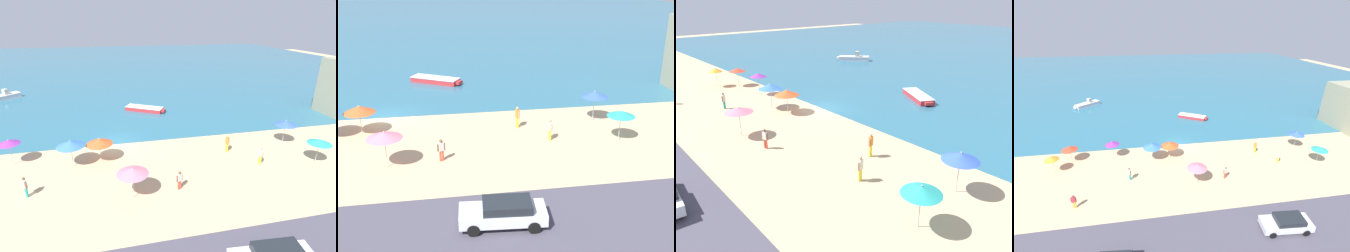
% 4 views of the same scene
% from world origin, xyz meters
% --- Properties ---
extents(ground_plane, '(160.00, 160.00, 0.00)m').
position_xyz_m(ground_plane, '(0.00, 0.00, 0.00)').
color(ground_plane, '#CFAF82').
extents(sea, '(150.00, 110.00, 0.05)m').
position_xyz_m(sea, '(0.00, 55.00, 0.03)').
color(sea, '#2D6982').
rests_on(sea, ground_plane).
extents(coastal_road, '(80.00, 8.00, 0.06)m').
position_xyz_m(coastal_road, '(0.00, -18.00, 0.03)').
color(coastal_road, '#4A4653').
rests_on(coastal_road, ground_plane).
extents(beach_umbrella_0, '(2.35, 2.35, 2.57)m').
position_xyz_m(beach_umbrella_0, '(1.03, -9.40, 2.28)').
color(beach_umbrella_0, '#B2B2B7').
rests_on(beach_umbrella_0, ground_plane).
extents(beach_umbrella_1, '(1.71, 1.71, 2.44)m').
position_xyz_m(beach_umbrella_1, '(-16.24, -4.67, 2.12)').
color(beach_umbrella_1, '#B2B2B7').
rests_on(beach_umbrella_1, ground_plane).
extents(beach_umbrella_2, '(2.08, 2.08, 2.45)m').
position_xyz_m(beach_umbrella_2, '(17.93, -7.78, 2.17)').
color(beach_umbrella_2, '#B2B2B7').
rests_on(beach_umbrella_2, ground_plane).
extents(beach_umbrella_3, '(2.08, 2.08, 2.33)m').
position_xyz_m(beach_umbrella_3, '(-14.79, -2.40, 2.05)').
color(beach_umbrella_3, '#B2B2B7').
rests_on(beach_umbrella_3, ground_plane).
extents(beach_umbrella_4, '(2.44, 2.44, 2.38)m').
position_xyz_m(beach_umbrella_4, '(-1.47, -3.30, 2.04)').
color(beach_umbrella_4, '#B2B2B7').
rests_on(beach_umbrella_4, ground_plane).
extents(beach_umbrella_5, '(1.89, 1.89, 2.56)m').
position_xyz_m(beach_umbrella_5, '(-9.27, -2.30, 2.29)').
color(beach_umbrella_5, '#B2B2B7').
rests_on(beach_umbrella_5, ground_plane).
extents(beach_umbrella_6, '(2.45, 2.45, 2.59)m').
position_xyz_m(beach_umbrella_6, '(-3.89, -3.75, 2.26)').
color(beach_umbrella_6, '#B2B2B7').
rests_on(beach_umbrella_6, ground_plane).
extents(beach_umbrella_7, '(2.20, 2.20, 2.64)m').
position_xyz_m(beach_umbrella_7, '(17.45, -3.48, 2.33)').
color(beach_umbrella_7, '#B2B2B7').
rests_on(beach_umbrella_7, ground_plane).
extents(bather_0, '(0.57, 0.26, 1.65)m').
position_xyz_m(bather_0, '(-12.09, -11.38, 0.92)').
color(bather_0, gold).
rests_on(bather_0, ground_plane).
extents(bather_1, '(0.40, 0.47, 1.70)m').
position_xyz_m(bather_1, '(-6.78, -7.61, 0.95)').
color(bather_1, teal).
rests_on(bather_1, ground_plane).
extents(bather_2, '(0.30, 0.56, 1.71)m').
position_xyz_m(bather_2, '(12.77, -6.91, 0.96)').
color(bather_2, yellow).
rests_on(bather_2, ground_plane).
extents(bather_3, '(0.32, 0.54, 1.78)m').
position_xyz_m(bather_3, '(10.83, -4.00, 1.00)').
color(bather_3, yellow).
rests_on(bather_3, ground_plane).
extents(bather_4, '(0.54, 0.33, 1.59)m').
position_xyz_m(bather_4, '(4.62, -9.07, 0.89)').
color(bather_4, '#D94734').
rests_on(bather_4, ground_plane).
extents(parked_car_2, '(4.60, 2.16, 1.40)m').
position_xyz_m(parked_car_2, '(7.61, -17.13, 0.81)').
color(parked_car_2, silver).
rests_on(parked_car_2, coastal_road).
extents(skiff_nearshore, '(5.65, 4.17, 0.60)m').
position_xyz_m(skiff_nearshore, '(4.43, 10.16, 0.35)').
color(skiff_nearshore, red).
rests_on(skiff_nearshore, sea).
extents(skiff_offshore, '(5.15, 4.97, 1.65)m').
position_xyz_m(skiff_offshore, '(-17.70, 20.75, 0.50)').
color(skiff_offshore, silver).
rests_on(skiff_offshore, sea).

